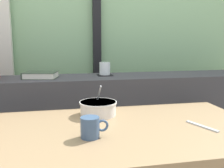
{
  "coord_description": "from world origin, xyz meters",
  "views": [
    {
      "loc": [
        -0.28,
        -1.19,
        1.1
      ],
      "look_at": [
        0.04,
        0.39,
        0.81
      ],
      "focal_mm": 41.39,
      "sensor_mm": 36.0,
      "label": 1
    }
  ],
  "objects_px": {
    "juice_glass": "(105,69)",
    "closed_book": "(40,75)",
    "ceramic_mug": "(91,127)",
    "fork_utensil": "(202,126)",
    "coaster_square": "(105,75)",
    "soup_bowl": "(98,108)",
    "breakfast_table": "(120,149)"
  },
  "relations": [
    {
      "from": "breakfast_table",
      "to": "closed_book",
      "type": "height_order",
      "value": "closed_book"
    },
    {
      "from": "juice_glass",
      "to": "soup_bowl",
      "type": "height_order",
      "value": "juice_glass"
    },
    {
      "from": "closed_book",
      "to": "fork_utensil",
      "type": "relative_size",
      "value": 1.39
    },
    {
      "from": "breakfast_table",
      "to": "closed_book",
      "type": "xyz_separation_m",
      "value": [
        -0.38,
        0.67,
        0.26
      ]
    },
    {
      "from": "closed_book",
      "to": "ceramic_mug",
      "type": "xyz_separation_m",
      "value": [
        0.24,
        -0.76,
        -0.11
      ]
    },
    {
      "from": "coaster_square",
      "to": "breakfast_table",
      "type": "bearing_deg",
      "value": -94.24
    },
    {
      "from": "juice_glass",
      "to": "closed_book",
      "type": "distance_m",
      "value": 0.44
    },
    {
      "from": "coaster_square",
      "to": "soup_bowl",
      "type": "height_order",
      "value": "soup_bowl"
    },
    {
      "from": "juice_glass",
      "to": "closed_book",
      "type": "bearing_deg",
      "value": -175.07
    },
    {
      "from": "coaster_square",
      "to": "fork_utensil",
      "type": "xyz_separation_m",
      "value": [
        0.31,
        -0.77,
        -0.14
      ]
    },
    {
      "from": "coaster_square",
      "to": "fork_utensil",
      "type": "relative_size",
      "value": 0.59
    },
    {
      "from": "breakfast_table",
      "to": "fork_utensil",
      "type": "height_order",
      "value": "fork_utensil"
    },
    {
      "from": "breakfast_table",
      "to": "fork_utensil",
      "type": "distance_m",
      "value": 0.38
    },
    {
      "from": "closed_book",
      "to": "ceramic_mug",
      "type": "bearing_deg",
      "value": -72.41
    },
    {
      "from": "juice_glass",
      "to": "ceramic_mug",
      "type": "relative_size",
      "value": 0.79
    },
    {
      "from": "juice_glass",
      "to": "ceramic_mug",
      "type": "bearing_deg",
      "value": -103.81
    },
    {
      "from": "coaster_square",
      "to": "soup_bowl",
      "type": "xyz_separation_m",
      "value": [
        -0.12,
        -0.49,
        -0.1
      ]
    },
    {
      "from": "juice_glass",
      "to": "soup_bowl",
      "type": "distance_m",
      "value": 0.53
    },
    {
      "from": "juice_glass",
      "to": "coaster_square",
      "type": "bearing_deg",
      "value": -88.21
    },
    {
      "from": "juice_glass",
      "to": "ceramic_mug",
      "type": "xyz_separation_m",
      "value": [
        -0.2,
        -0.79,
        -0.14
      ]
    },
    {
      "from": "coaster_square",
      "to": "closed_book",
      "type": "height_order",
      "value": "closed_book"
    },
    {
      "from": "closed_book",
      "to": "fork_utensil",
      "type": "distance_m",
      "value": 1.05
    },
    {
      "from": "fork_utensil",
      "to": "ceramic_mug",
      "type": "height_order",
      "value": "ceramic_mug"
    },
    {
      "from": "breakfast_table",
      "to": "closed_book",
      "type": "distance_m",
      "value": 0.81
    },
    {
      "from": "breakfast_table",
      "to": "fork_utensil",
      "type": "relative_size",
      "value": 7.51
    },
    {
      "from": "closed_book",
      "to": "ceramic_mug",
      "type": "distance_m",
      "value": 0.8
    },
    {
      "from": "fork_utensil",
      "to": "ceramic_mug",
      "type": "relative_size",
      "value": 1.5
    },
    {
      "from": "fork_utensil",
      "to": "breakfast_table",
      "type": "bearing_deg",
      "value": 149.23
    },
    {
      "from": "coaster_square",
      "to": "juice_glass",
      "type": "distance_m",
      "value": 0.04
    },
    {
      "from": "fork_utensil",
      "to": "closed_book",
      "type": "bearing_deg",
      "value": 114.27
    },
    {
      "from": "ceramic_mug",
      "to": "soup_bowl",
      "type": "bearing_deg",
      "value": 76.13
    },
    {
      "from": "closed_book",
      "to": "breakfast_table",
      "type": "bearing_deg",
      "value": -60.2
    }
  ]
}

